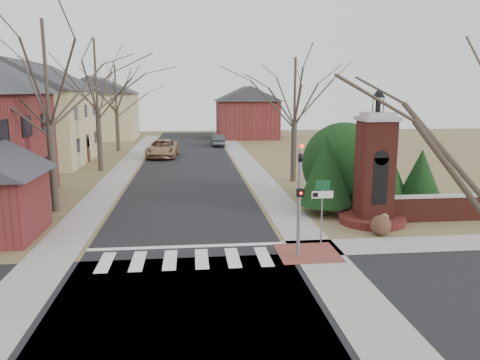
{
  "coord_description": "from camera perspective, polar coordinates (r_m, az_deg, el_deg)",
  "views": [
    {
      "loc": [
        0.27,
        -16.25,
        6.32
      ],
      "look_at": [
        2.62,
        6.0,
        2.06
      ],
      "focal_mm": 35.0,
      "sensor_mm": 36.0,
      "label": 1
    }
  ],
  "objects": [
    {
      "name": "bare_tree_0",
      "position": [
        26.31,
        -22.68,
        12.97
      ],
      "size": [
        8.05,
        8.05,
        11.15
      ],
      "color": "#473D33",
      "rests_on": "ground"
    },
    {
      "name": "evergreen_mid",
      "position": [
        26.77,
        16.51,
        2.34
      ],
      "size": [
        3.4,
        3.4,
        4.7
      ],
      "color": "#473D33",
      "rests_on": "ground"
    },
    {
      "name": "house_distant_right",
      "position": [
        64.76,
        0.82,
        8.41
      ],
      "size": [
        8.8,
        8.8,
        7.3
      ],
      "color": "maroon",
      "rests_on": "ground"
    },
    {
      "name": "house_stucco_left",
      "position": [
        45.42,
        -23.92,
        7.69
      ],
      "size": [
        9.8,
        12.8,
        9.28
      ],
      "color": "#C4B982",
      "rests_on": "ground"
    },
    {
      "name": "evergreen_mass",
      "position": [
        27.47,
        12.57,
        2.31
      ],
      "size": [
        4.8,
        4.8,
        4.8
      ],
      "primitive_type": "sphere",
      "color": "black",
      "rests_on": "ground"
    },
    {
      "name": "sign_post",
      "position": [
        19.5,
        9.98,
        -2.34
      ],
      "size": [
        0.9,
        0.07,
        2.75
      ],
      "color": "slate",
      "rests_on": "ground"
    },
    {
      "name": "sidewalk_right_main",
      "position": [
        39.08,
        1.29,
        1.48
      ],
      "size": [
        2.0,
        60.0,
        0.02
      ],
      "primitive_type": "cube",
      "color": "gray",
      "rests_on": "ground"
    },
    {
      "name": "evergreen_far",
      "position": [
        26.82,
        21.19,
        0.55
      ],
      "size": [
        2.4,
        2.4,
        3.3
      ],
      "color": "#473D33",
      "rests_on": "ground"
    },
    {
      "name": "brick_garden_wall",
      "position": [
        25.67,
        25.22,
        -3.01
      ],
      "size": [
        7.5,
        0.5,
        1.3
      ],
      "color": "#59221A",
      "rests_on": "ground"
    },
    {
      "name": "evergreen_near",
      "position": [
        24.59,
        10.42,
        1.19
      ],
      "size": [
        2.8,
        2.8,
        4.1
      ],
      "color": "#473D33",
      "rests_on": "ground"
    },
    {
      "name": "bare_tree_2",
      "position": [
        51.84,
        -14.95,
        11.2
      ],
      "size": [
        7.35,
        7.35,
        10.19
      ],
      "color": "#473D33",
      "rests_on": "ground"
    },
    {
      "name": "bare_tree_3",
      "position": [
        33.05,
        6.73,
        11.34
      ],
      "size": [
        7.0,
        7.0,
        9.7
      ],
      "color": "#473D33",
      "rests_on": "ground"
    },
    {
      "name": "main_street",
      "position": [
        38.77,
        -6.36,
        1.34
      ],
      "size": [
        8.0,
        70.0,
        0.01
      ],
      "primitive_type": "cube",
      "color": "black",
      "rests_on": "ground"
    },
    {
      "name": "stop_bar",
      "position": [
        19.6,
        -6.57,
        -8.08
      ],
      "size": [
        8.0,
        0.35,
        0.02
      ],
      "primitive_type": "cube",
      "color": "silver",
      "rests_on": "ground"
    },
    {
      "name": "curb_apron",
      "position": [
        18.92,
        8.27,
        -8.81
      ],
      "size": [
        2.4,
        2.4,
        0.02
      ],
      "primitive_type": "cube",
      "color": "brown",
      "rests_on": "ground"
    },
    {
      "name": "brick_gate_monument",
      "position": [
        23.34,
        16.03,
        0.1
      ],
      "size": [
        3.2,
        3.2,
        6.47
      ],
      "color": "#59221A",
      "rests_on": "ground"
    },
    {
      "name": "distant_car",
      "position": [
        54.98,
        -2.75,
        4.87
      ],
      "size": [
        1.55,
        4.14,
        1.35
      ],
      "primitive_type": "imported",
      "rotation": [
        0.0,
        0.0,
        3.17
      ],
      "color": "#3A3E42",
      "rests_on": "ground"
    },
    {
      "name": "bare_tree_1",
      "position": [
        38.97,
        -17.23,
        12.82
      ],
      "size": [
        8.4,
        8.4,
        11.64
      ],
      "color": "#473D33",
      "rests_on": "ground"
    },
    {
      "name": "pickup_truck",
      "position": [
        46.13,
        -9.43,
        3.81
      ],
      "size": [
        3.07,
        6.19,
        1.69
      ],
      "primitive_type": "imported",
      "rotation": [
        0.0,
        0.0,
        -0.05
      ],
      "color": "#9C7555",
      "rests_on": "ground"
    },
    {
      "name": "traffic_signal_pole",
      "position": [
        17.7,
        7.27,
        -1.49
      ],
      "size": [
        0.28,
        0.41,
        4.5
      ],
      "color": "slate",
      "rests_on": "ground"
    },
    {
      "name": "ground",
      "position": [
        17.44,
        -6.63,
        -10.54
      ],
      "size": [
        120.0,
        120.0,
        0.0
      ],
      "primitive_type": "plane",
      "color": "olive",
      "rests_on": "ground"
    },
    {
      "name": "crosswalk_zone",
      "position": [
        18.18,
        -6.61,
        -9.6
      ],
      "size": [
        8.0,
        2.2,
        0.02
      ],
      "primitive_type": "cube",
      "color": "silver",
      "rests_on": "ground"
    },
    {
      "name": "sidewalk_left",
      "position": [
        39.15,
        -13.99,
        1.18
      ],
      "size": [
        2.0,
        60.0,
        0.02
      ],
      "primitive_type": "cube",
      "color": "gray",
      "rests_on": "ground"
    },
    {
      "name": "house_distant_left",
      "position": [
        65.44,
        -17.04,
        8.5
      ],
      "size": [
        10.8,
        8.8,
        8.53
      ],
      "color": "#C4B982",
      "rests_on": "ground"
    },
    {
      "name": "dry_shrub_right",
      "position": [
        23.48,
        16.85,
        -4.25
      ],
      "size": [
        0.85,
        0.85,
        0.85
      ],
      "primitive_type": "sphere",
      "color": "brown",
      "rests_on": "ground"
    },
    {
      "name": "dry_shrub_left",
      "position": [
        21.78,
        16.77,
        -5.31
      ],
      "size": [
        0.92,
        0.92,
        0.92
      ],
      "primitive_type": "sphere",
      "color": "#4E3323",
      "rests_on": "ground"
    },
    {
      "name": "cross_street",
      "position": [
        14.68,
        -6.73,
        -14.77
      ],
      "size": [
        120.0,
        8.0,
        0.01
      ],
      "primitive_type": "cube",
      "color": "black",
      "rests_on": "ground"
    }
  ]
}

